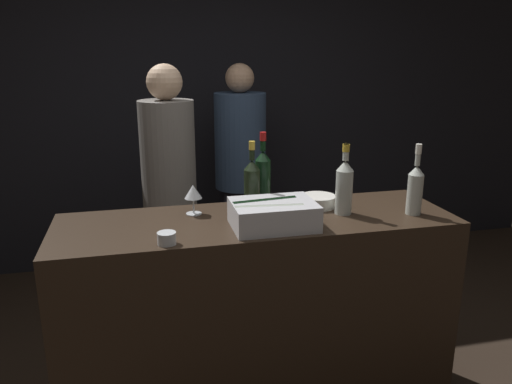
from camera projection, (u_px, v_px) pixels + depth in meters
name	position (u px, v px, depth m)	size (l,w,h in m)	color
wall_back_chalkboard	(200.00, 97.00, 4.11)	(6.40, 0.06, 2.80)	black
bar_counter	(257.00, 316.00, 2.46)	(1.85, 0.58, 1.02)	#2D2116
ice_bin_with_bottles	(272.00, 213.00, 2.20)	(0.37, 0.27, 0.12)	silver
bowl_white	(318.00, 201.00, 2.49)	(0.18, 0.18, 0.06)	silver
wine_glass	(193.00, 193.00, 2.36)	(0.08, 0.08, 0.14)	silver
candle_votive	(167.00, 238.00, 2.01)	(0.08, 0.08, 0.05)	silver
red_wine_bottle_burgundy	(263.00, 176.00, 2.48)	(0.08, 0.08, 0.37)	black
rose_wine_bottle	(344.00, 185.00, 2.36)	(0.08, 0.08, 0.34)	#B2B7AD
white_wine_bottle	(415.00, 187.00, 2.35)	(0.07, 0.07, 0.34)	#B2B7AD
champagne_bottle	(252.00, 184.00, 2.39)	(0.08, 0.08, 0.35)	black
person_in_hoodie	(170.00, 188.00, 3.06)	(0.33, 0.33, 1.70)	black
person_blond_tee	(240.00, 166.00, 3.76)	(0.38, 0.38, 1.68)	black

